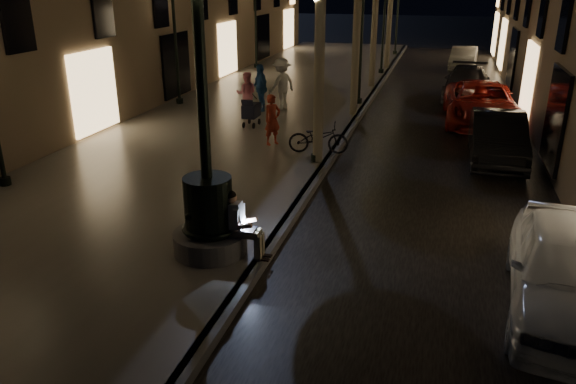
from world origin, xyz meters
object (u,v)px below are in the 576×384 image
(car_second, at_px, (497,138))
(bicycle, at_px, (318,138))
(lamp_curb_a, at_px, (318,52))
(lamp_curb_b, at_px, (362,27))
(lamp_left_b, at_px, (175,27))
(car_front, at_px, (569,270))
(pedestrian_blue, at_px, (260,88))
(seated_man_laptop, at_px, (240,222))
(fountain_lamppost, at_px, (208,202))
(car_rear, at_px, (467,83))
(car_third, at_px, (481,103))
(stroller, at_px, (251,111))
(pedestrian_white, at_px, (282,84))
(pedestrian_pink, at_px, (247,94))
(car_fifth, at_px, (463,58))
(lamp_curb_d, at_px, (398,6))
(lamp_curb_c, at_px, (384,14))
(lamp_left_c, at_px, (255,12))
(pedestrian_red, at_px, (272,120))

(car_second, xyz_separation_m, bicycle, (-5.07, -1.28, -0.04))
(lamp_curb_a, bearing_deg, car_second, 22.34)
(lamp_curb_b, relative_size, lamp_left_b, 1.00)
(bicycle, bearing_deg, car_front, -149.47)
(pedestrian_blue, bearing_deg, seated_man_laptop, -26.17)
(fountain_lamppost, bearing_deg, lamp_curb_a, 83.35)
(car_rear, relative_size, pedestrian_blue, 2.61)
(seated_man_laptop, xyz_separation_m, car_third, (4.78, 12.61, -0.14))
(stroller, xyz_separation_m, car_front, (8.53, -9.32, -0.00))
(lamp_curb_a, xyz_separation_m, pedestrian_white, (-2.78, 6.18, -2.05))
(lamp_left_b, height_order, car_rear, lamp_left_b)
(fountain_lamppost, height_order, car_front, fountain_lamppost)
(car_rear, relative_size, pedestrian_pink, 2.93)
(bicycle, bearing_deg, lamp_curb_a, 178.78)
(fountain_lamppost, height_order, car_fifth, fountain_lamppost)
(lamp_curb_a, relative_size, lamp_curb_d, 1.00)
(seated_man_laptop, height_order, car_second, seated_man_laptop)
(pedestrian_blue, bearing_deg, lamp_left_b, -138.69)
(lamp_curb_a, relative_size, car_second, 1.13)
(car_front, bearing_deg, car_second, 98.90)
(car_front, bearing_deg, lamp_left_b, 141.36)
(lamp_curb_c, bearing_deg, car_second, -70.39)
(lamp_curb_a, distance_m, lamp_left_c, 17.50)
(lamp_left_b, distance_m, car_fifth, 17.98)
(lamp_curb_a, height_order, lamp_curb_d, same)
(lamp_curb_d, height_order, pedestrian_red, lamp_curb_d)
(lamp_curb_b, height_order, bicycle, lamp_curb_b)
(lamp_curb_a, distance_m, lamp_curb_d, 24.00)
(car_third, bearing_deg, lamp_curb_c, 114.56)
(lamp_curb_b, bearing_deg, lamp_left_b, -164.27)
(fountain_lamppost, height_order, lamp_curb_c, fountain_lamppost)
(lamp_left_c, height_order, car_front, lamp_left_c)
(car_rear, bearing_deg, pedestrian_red, -117.35)
(car_third, bearing_deg, car_second, -88.44)
(lamp_curb_a, xyz_separation_m, car_second, (4.97, 2.04, -2.53))
(car_third, xyz_separation_m, pedestrian_pink, (-8.46, -1.76, 0.25))
(car_fifth, distance_m, pedestrian_red, 19.32)
(car_fifth, xyz_separation_m, pedestrian_red, (-5.97, -18.38, 0.33))
(pedestrian_pink, bearing_deg, bicycle, 114.01)
(stroller, xyz_separation_m, car_second, (8.01, -1.18, -0.05))
(seated_man_laptop, distance_m, stroller, 9.68)
(pedestrian_pink, relative_size, pedestrian_white, 0.81)
(fountain_lamppost, distance_m, lamp_curb_b, 14.16)
(lamp_curb_d, relative_size, bicycle, 2.73)
(seated_man_laptop, height_order, lamp_left_b, lamp_left_b)
(lamp_curb_a, xyz_separation_m, lamp_curb_b, (0.00, 8.00, 0.00))
(lamp_curb_a, xyz_separation_m, lamp_left_b, (-7.10, 6.00, 0.00))
(car_third, bearing_deg, car_front, -88.34)
(pedestrian_blue, distance_m, bicycle, 5.91)
(pedestrian_red, bearing_deg, lamp_curb_a, -89.48)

